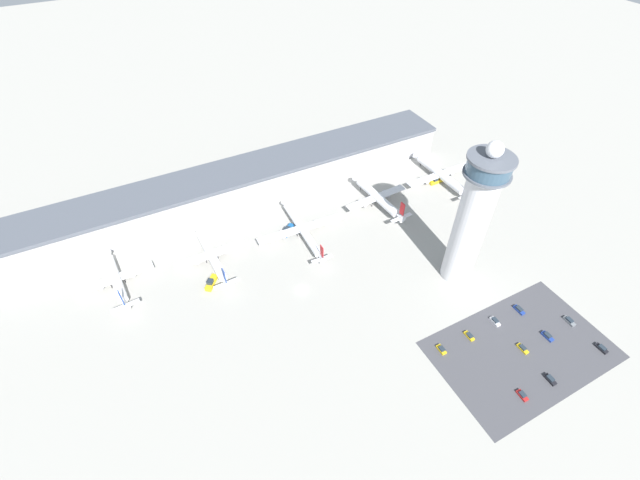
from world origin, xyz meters
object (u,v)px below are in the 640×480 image
at_px(airplane_gate_echo, 441,175).
at_px(car_silver_sedan, 441,349).
at_px(control_tower, 473,218).
at_px(car_blue_compact, 522,395).
at_px(car_maroon_suv, 569,321).
at_px(airplane_gate_delta, 377,197).
at_px(service_truck_baggage, 436,181).
at_px(car_yellow_taxi, 495,321).
at_px(airplane_gate_charlie, 302,229).
at_px(service_truck_catering, 211,283).
at_px(airplane_gate_bravo, 211,255).
at_px(car_black_suv, 519,310).
at_px(airplane_gate_alpha, 116,279).
at_px(car_grey_coupe, 547,336).
at_px(car_white_wagon, 550,379).
at_px(car_green_van, 523,348).
at_px(car_red_hatchback, 602,348).
at_px(service_truck_fuel, 288,230).
at_px(car_navy_sedan, 469,336).

height_order(airplane_gate_echo, car_silver_sedan, airplane_gate_echo).
height_order(control_tower, car_blue_compact, control_tower).
bearing_deg(car_maroon_suv, control_tower, 119.68).
bearing_deg(airplane_gate_delta, service_truck_baggage, 1.91).
bearing_deg(car_yellow_taxi, airplane_gate_delta, 90.85).
bearing_deg(car_maroon_suv, airplane_gate_charlie, 127.32).
xyz_separation_m(service_truck_catering, service_truck_baggage, (126.50, 13.80, 0.03)).
xyz_separation_m(airplane_gate_charlie, airplane_gate_echo, (83.41, 4.56, 0.24)).
bearing_deg(car_blue_compact, car_silver_sedan, 115.92).
height_order(airplane_gate_bravo, car_black_suv, airplane_gate_bravo).
xyz_separation_m(airplane_gate_alpha, car_grey_coupe, (136.11, -98.72, -3.52)).
xyz_separation_m(car_yellow_taxi, car_white_wagon, (-0.62, -26.44, 0.01)).
distance_m(service_truck_baggage, car_green_van, 101.76).
bearing_deg(car_yellow_taxi, car_black_suv, -1.19).
bearing_deg(car_red_hatchback, airplane_gate_alpha, 143.30).
relative_size(service_truck_catering, car_green_van, 1.81).
xyz_separation_m(car_black_suv, car_green_van, (-11.91, -13.18, -0.05)).
relative_size(airplane_gate_delta, car_green_van, 8.72).
bearing_deg(car_red_hatchback, service_truck_catering, 140.75).
xyz_separation_m(car_grey_coupe, car_green_van, (-12.01, 0.44, -0.07)).
bearing_deg(car_green_van, service_truck_fuel, 117.05).
bearing_deg(airplane_gate_charlie, control_tower, -47.71).
height_order(service_truck_catering, service_truck_fuel, service_truck_fuel).
relative_size(service_truck_catering, service_truck_baggage, 1.04).
height_order(control_tower, car_yellow_taxi, control_tower).
relative_size(airplane_gate_bravo, car_blue_compact, 9.51).
relative_size(car_silver_sedan, car_red_hatchback, 0.89).
relative_size(service_truck_baggage, car_yellow_taxi, 1.74).
xyz_separation_m(car_blue_compact, car_grey_coupe, (25.60, 12.36, 0.09)).
bearing_deg(control_tower, car_black_suv, -70.45).
bearing_deg(car_yellow_taxi, service_truck_baggage, 65.80).
xyz_separation_m(car_silver_sedan, car_maroon_suv, (51.00, -12.57, 0.01)).
distance_m(service_truck_baggage, car_red_hatchback, 108.62).
relative_size(airplane_gate_delta, airplane_gate_echo, 0.89).
bearing_deg(airplane_gate_alpha, service_truck_baggage, -1.16).
bearing_deg(car_navy_sedan, car_green_van, -43.94).
relative_size(control_tower, car_navy_sedan, 14.69).
xyz_separation_m(car_blue_compact, car_navy_sedan, (0.18, 25.72, 0.01)).
distance_m(service_truck_baggage, car_black_suv, 85.44).
bearing_deg(airplane_gate_alpha, car_red_hatchback, -36.70).
bearing_deg(car_green_van, car_navy_sedan, 136.06).
xyz_separation_m(service_truck_baggage, car_green_van, (-36.38, -95.04, -0.56)).
height_order(airplane_gate_alpha, car_silver_sedan, airplane_gate_alpha).
relative_size(car_black_suv, car_navy_sedan, 1.10).
relative_size(airplane_gate_echo, service_truck_catering, 5.37).
relative_size(airplane_gate_echo, car_white_wagon, 9.76).
bearing_deg(service_truck_fuel, airplane_gate_echo, -0.31).
xyz_separation_m(airplane_gate_charlie, car_black_suv, (55.99, -77.72, -3.18)).
relative_size(airplane_gate_alpha, car_maroon_suv, 7.38).
xyz_separation_m(airplane_gate_charlie, service_truck_baggage, (80.45, 4.14, -2.67)).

